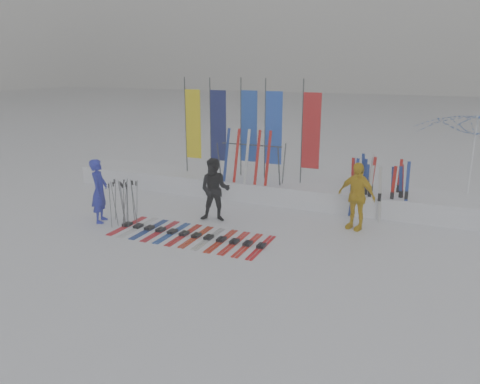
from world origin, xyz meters
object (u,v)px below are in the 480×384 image
at_px(person_yellow, 356,196).
at_px(ski_rack, 251,157).
at_px(person_black, 215,190).
at_px(tent_canopy, 471,164).
at_px(ski_row, 190,235).
at_px(person_blue, 99,191).

relative_size(person_yellow, ski_rack, 0.88).
distance_m(person_black, ski_rack, 2.34).
distance_m(person_yellow, tent_canopy, 3.69).
bearing_deg(ski_rack, person_black, -93.78).
bearing_deg(tent_canopy, person_black, -152.59).
xyz_separation_m(ski_row, ski_rack, (0.19, 3.64, 1.35)).
relative_size(ski_row, ski_rack, 1.98).
height_order(person_black, tent_canopy, tent_canopy).
distance_m(person_blue, tent_canopy, 10.37).
height_order(ski_row, ski_rack, ski_rack).
relative_size(person_blue, tent_canopy, 0.53).
bearing_deg(ski_rack, ski_row, -93.05).
bearing_deg(person_blue, person_black, -87.46).
bearing_deg(person_black, ski_rack, 70.58).
bearing_deg(person_yellow, tent_canopy, 61.90).
bearing_deg(person_black, person_yellow, -2.20).
bearing_deg(person_yellow, person_black, -146.56).
relative_size(person_yellow, ski_row, 0.44).
xyz_separation_m(person_black, tent_canopy, (6.39, 3.31, 0.62)).
bearing_deg(ski_rack, person_yellow, -21.66).
bearing_deg(person_blue, person_yellow, -93.77).
xyz_separation_m(tent_canopy, ski_rack, (-6.24, -1.03, -0.12)).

